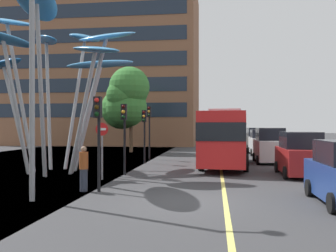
# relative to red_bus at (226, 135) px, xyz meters

# --- Properties ---
(ground) EXTENTS (120.00, 240.00, 0.10)m
(ground) POSITION_rel_red_bus_xyz_m (-2.27, -11.02, -1.97)
(ground) COLOR #38383A
(red_bus) EXTENTS (3.31, 10.01, 3.51)m
(red_bus) POSITION_rel_red_bus_xyz_m (0.00, 0.00, 0.00)
(red_bus) COLOR red
(red_bus) RESTS_ON ground
(leaf_sculpture) EXTENTS (10.45, 11.14, 8.75)m
(leaf_sculpture) POSITION_rel_red_bus_xyz_m (-9.38, -3.83, 4.77)
(leaf_sculpture) COLOR #9EA0A5
(leaf_sculpture) RESTS_ON ground
(traffic_light_kerb_near) EXTENTS (0.28, 0.42, 3.62)m
(traffic_light_kerb_near) POSITION_rel_red_bus_xyz_m (-5.08, -9.74, 0.70)
(traffic_light_kerb_near) COLOR black
(traffic_light_kerb_near) RESTS_ON ground
(traffic_light_kerb_far) EXTENTS (0.28, 0.42, 3.62)m
(traffic_light_kerb_far) POSITION_rel_red_bus_xyz_m (-5.25, -5.00, 0.70)
(traffic_light_kerb_far) COLOR black
(traffic_light_kerb_far) RESTS_ON ground
(traffic_light_island_mid) EXTENTS (0.28, 0.42, 3.55)m
(traffic_light_island_mid) POSITION_rel_red_bus_xyz_m (-5.35, 0.89, 0.66)
(traffic_light_island_mid) COLOR black
(traffic_light_island_mid) RESTS_ON ground
(traffic_light_opposite) EXTENTS (0.28, 0.42, 3.97)m
(traffic_light_opposite) POSITION_rel_red_bus_xyz_m (-5.53, 3.69, 0.94)
(traffic_light_opposite) COLOR black
(traffic_light_opposite) RESTS_ON ground
(car_parked_mid) EXTENTS (2.07, 4.01, 2.21)m
(car_parked_mid) POSITION_rel_red_bus_xyz_m (3.56, -4.08, -0.89)
(car_parked_mid) COLOR maroon
(car_parked_mid) RESTS_ON ground
(car_parked_far) EXTENTS (2.05, 3.81, 2.36)m
(car_parked_far) POSITION_rel_red_bus_xyz_m (3.01, 2.37, -0.82)
(car_parked_far) COLOR silver
(car_parked_far) RESTS_ON ground
(car_side_street) EXTENTS (2.09, 3.99, 2.17)m
(car_side_street) POSITION_rel_red_bus_xyz_m (3.30, 9.33, -0.90)
(car_side_street) COLOR silver
(car_side_street) RESTS_ON ground
(car_far_side) EXTENTS (2.10, 4.27, 2.30)m
(car_far_side) POSITION_rel_red_bus_xyz_m (3.51, 14.94, -0.85)
(car_far_side) COLOR silver
(car_far_side) RESTS_ON ground
(street_lamp) EXTENTS (1.64, 0.44, 7.94)m
(street_lamp) POSITION_rel_red_bus_xyz_m (-6.40, -11.60, 3.11)
(street_lamp) COLOR gray
(street_lamp) RESTS_ON ground
(tree_pavement_near) EXTENTS (4.91, 5.05, 8.02)m
(tree_pavement_near) POSITION_rel_red_bus_xyz_m (-9.06, 10.93, 3.12)
(tree_pavement_near) COLOR brown
(tree_pavement_near) RESTS_ON ground
(pedestrian) EXTENTS (0.34, 0.34, 1.73)m
(pedestrian) POSITION_rel_red_bus_xyz_m (-5.68, -9.63, -1.05)
(pedestrian) COLOR #2D3342
(pedestrian) RESTS_ON ground
(no_entry_sign) EXTENTS (0.60, 0.12, 2.66)m
(no_entry_sign) POSITION_rel_red_bus_xyz_m (-5.90, -6.64, -0.15)
(no_entry_sign) COLOR gray
(no_entry_sign) RESTS_ON ground
(backdrop_building) EXTENTS (25.36, 14.49, 21.22)m
(backdrop_building) POSITION_rel_red_bus_xyz_m (-15.86, 27.05, 8.69)
(backdrop_building) COLOR brown
(backdrop_building) RESTS_ON ground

